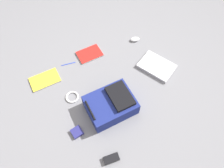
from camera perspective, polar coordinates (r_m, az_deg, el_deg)
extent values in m
plane|color=slate|center=(1.99, 1.04, -0.88)|extent=(4.16, 4.16, 0.00)
cube|color=navy|center=(1.82, -0.41, -5.68)|extent=(0.35, 0.43, 0.14)
cube|color=black|center=(1.76, 2.17, -3.22)|extent=(0.26, 0.19, 0.03)
cylinder|color=black|center=(1.72, -5.90, -7.04)|extent=(0.18, 0.03, 0.02)
cube|color=#929296|center=(2.15, 11.86, 4.61)|extent=(0.40, 0.34, 0.02)
cube|color=#B7B7BC|center=(2.14, 11.93, 4.87)|extent=(0.39, 0.34, 0.01)
cube|color=silver|center=(2.13, -17.57, 1.09)|extent=(0.19, 0.28, 0.01)
cube|color=yellow|center=(2.12, -17.62, 1.19)|extent=(0.20, 0.29, 0.00)
cube|color=silver|center=(2.22, -6.05, 8.00)|extent=(0.18, 0.25, 0.01)
cube|color=red|center=(2.22, -6.07, 8.14)|extent=(0.19, 0.26, 0.00)
ellipsoid|color=silver|center=(2.34, 6.19, 11.86)|extent=(0.09, 0.11, 0.04)
torus|color=silver|center=(1.96, -10.67, -3.46)|extent=(0.12, 0.12, 0.02)
cube|color=black|center=(1.73, -0.19, -19.41)|extent=(0.09, 0.13, 0.03)
cylinder|color=#1933B2|center=(2.18, -11.65, 5.36)|extent=(0.05, 0.14, 0.01)
cube|color=navy|center=(1.81, -9.41, -12.63)|extent=(0.09, 0.09, 0.03)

